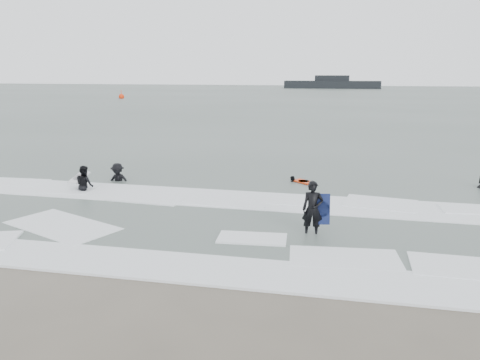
% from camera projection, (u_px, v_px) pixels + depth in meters
% --- Properties ---
extents(ground, '(320.00, 320.00, 0.00)m').
position_uv_depth(ground, '(199.00, 261.00, 12.62)').
color(ground, brown).
rests_on(ground, ground).
extents(sea, '(320.00, 320.00, 0.00)m').
position_uv_depth(sea, '(327.00, 98.00, 88.60)').
color(sea, '#47544C').
rests_on(sea, ground).
extents(surfer_centre, '(0.68, 0.49, 1.76)m').
position_uv_depth(surfer_centre, '(312.00, 236.00, 14.52)').
color(surfer_centre, black).
rests_on(surfer_centre, ground).
extents(surfer_wading, '(1.03, 0.98, 1.68)m').
position_uv_depth(surfer_wading, '(85.00, 192.00, 19.84)').
color(surfer_wading, black).
rests_on(surfer_wading, ground).
extents(surfer_breaker, '(1.18, 0.74, 1.75)m').
position_uv_depth(surfer_breaker, '(118.00, 182.00, 21.49)').
color(surfer_breaker, black).
rests_on(surfer_breaker, ground).
extents(surfer_right_near, '(0.93, 0.69, 1.47)m').
position_uv_depth(surfer_right_near, '(293.00, 183.00, 21.43)').
color(surfer_right_near, black).
rests_on(surfer_right_near, ground).
extents(surf_foam, '(30.03, 9.06, 0.09)m').
position_uv_depth(surf_foam, '(232.00, 218.00, 16.13)').
color(surf_foam, white).
rests_on(surf_foam, ground).
extents(bodyboards, '(11.05, 7.35, 1.25)m').
position_uv_depth(bodyboards, '(226.00, 187.00, 18.58)').
color(bodyboards, '#0D163F').
rests_on(bodyboards, ground).
extents(buoy, '(1.00, 1.00, 1.65)m').
position_uv_depth(buoy, '(121.00, 97.00, 86.85)').
color(buoy, red).
rests_on(buoy, ground).
extents(vessel_horizon, '(27.81, 4.97, 3.77)m').
position_uv_depth(vessel_horizon, '(332.00, 84.00, 138.02)').
color(vessel_horizon, black).
rests_on(vessel_horizon, ground).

